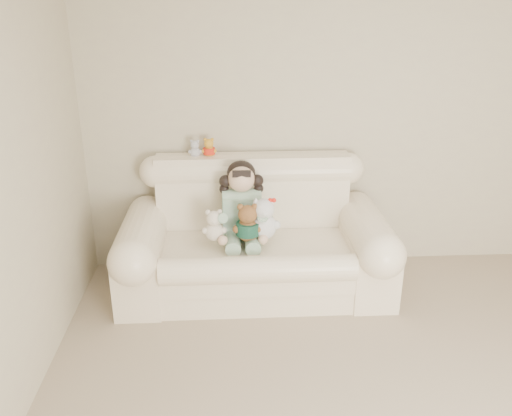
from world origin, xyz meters
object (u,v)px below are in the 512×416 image
Objects in this scene: white_cat at (264,214)px; brown_teddy at (248,219)px; cream_teddy at (214,222)px; seated_child at (242,201)px; sofa at (255,231)px.

brown_teddy is at bearing -170.01° from white_cat.
white_cat is 0.38m from cream_teddy.
seated_child is at bearing 34.87° from cream_teddy.
cream_teddy is (-0.25, 0.02, -0.03)m from brown_teddy.
white_cat is at bearing 40.37° from brown_teddy.
cream_teddy is (-0.37, -0.01, -0.05)m from white_cat.
brown_teddy reaches higher than cream_teddy.
cream_teddy is at bearing -140.04° from seated_child.
white_cat reaches higher than cream_teddy.
sofa is 7.17× the size of cream_teddy.
sofa is 0.21m from white_cat.
seated_child reaches higher than brown_teddy.
brown_teddy is 0.89× the size of white_cat.
seated_child is at bearing 141.76° from sofa.
seated_child is at bearing 126.16° from white_cat.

